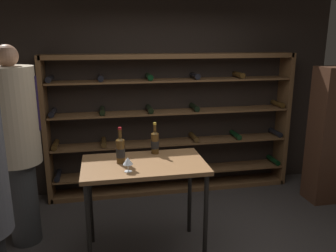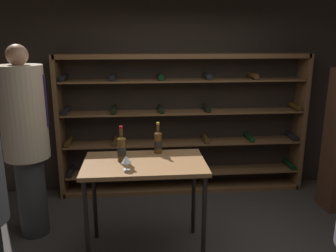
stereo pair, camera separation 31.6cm
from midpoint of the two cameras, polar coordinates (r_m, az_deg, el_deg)
back_wall at (r=4.85m, az=-3.17°, el=5.41°), size 4.99×0.10×2.76m
wine_rack at (r=4.74m, az=-1.35°, el=0.13°), size 3.41×0.32×1.94m
tasting_table at (r=3.36m, az=-6.72°, el=-7.88°), size 1.18×0.70×0.98m
person_bystander_red_print at (r=3.83m, az=-26.18°, el=-1.98°), size 0.48×0.47×2.08m
display_cabinet at (r=4.87m, az=23.61°, el=-1.55°), size 0.44×0.36×1.79m
wine_bottle_green_slim at (r=3.53m, az=-4.76°, el=-2.75°), size 0.08×0.08×0.33m
wine_bottle_black_capsule at (r=3.30m, az=-10.66°, el=-4.01°), size 0.09×0.09×0.35m
wine_glass_stemmed_left at (r=3.09m, az=-9.65°, el=-5.89°), size 0.09×0.09×0.14m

